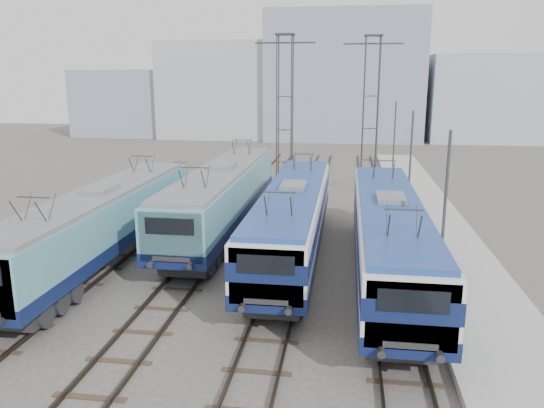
{
  "coord_description": "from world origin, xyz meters",
  "views": [
    {
      "loc": [
        4.81,
        -18.53,
        8.9
      ],
      "look_at": [
        1.16,
        7.0,
        2.73
      ],
      "focal_mm": 35.0,
      "sensor_mm": 36.0,
      "label": 1
    }
  ],
  "objects_px": {
    "locomotive_center_left": "(222,194)",
    "locomotive_far_left": "(100,221)",
    "catenary_tower_east": "(371,107)",
    "catenary_tower_west": "(285,108)",
    "locomotive_far_right": "(389,231)",
    "mast_front": "(444,221)",
    "mast_rear": "(394,145)",
    "mast_mid": "(410,169)",
    "locomotive_center_right": "(293,215)"
  },
  "relations": [
    {
      "from": "catenary_tower_west",
      "to": "mast_rear",
      "type": "relative_size",
      "value": 1.71
    },
    {
      "from": "locomotive_center_right",
      "to": "mast_rear",
      "type": "distance_m",
      "value": 20.4
    },
    {
      "from": "mast_front",
      "to": "mast_rear",
      "type": "xyz_separation_m",
      "value": [
        0.0,
        24.0,
        0.0
      ]
    },
    {
      "from": "mast_rear",
      "to": "catenary_tower_east",
      "type": "bearing_deg",
      "value": -136.4
    },
    {
      "from": "mast_front",
      "to": "mast_mid",
      "type": "distance_m",
      "value": 12.0
    },
    {
      "from": "locomotive_far_left",
      "to": "mast_front",
      "type": "xyz_separation_m",
      "value": [
        15.35,
        -2.42,
        1.27
      ]
    },
    {
      "from": "locomotive_center_left",
      "to": "locomotive_center_right",
      "type": "distance_m",
      "value": 6.0
    },
    {
      "from": "locomotive_center_left",
      "to": "catenary_tower_west",
      "type": "distance_m",
      "value": 12.37
    },
    {
      "from": "locomotive_center_right",
      "to": "mast_rear",
      "type": "relative_size",
      "value": 2.55
    },
    {
      "from": "locomotive_center_right",
      "to": "mast_rear",
      "type": "height_order",
      "value": "mast_rear"
    },
    {
      "from": "mast_rear",
      "to": "locomotive_center_left",
      "type": "bearing_deg",
      "value": -125.2
    },
    {
      "from": "mast_mid",
      "to": "locomotive_center_left",
      "type": "bearing_deg",
      "value": -162.7
    },
    {
      "from": "locomotive_center_left",
      "to": "catenary_tower_east",
      "type": "xyz_separation_m",
      "value": [
        8.75,
        13.38,
        4.3
      ]
    },
    {
      "from": "locomotive_center_left",
      "to": "catenary_tower_west",
      "type": "relative_size",
      "value": 1.57
    },
    {
      "from": "mast_front",
      "to": "locomotive_center_right",
      "type": "bearing_deg",
      "value": 143.76
    },
    {
      "from": "catenary_tower_west",
      "to": "mast_rear",
      "type": "xyz_separation_m",
      "value": [
        8.6,
        4.0,
        -3.14
      ]
    },
    {
      "from": "locomotive_far_right",
      "to": "mast_front",
      "type": "height_order",
      "value": "mast_front"
    },
    {
      "from": "mast_front",
      "to": "locomotive_far_left",
      "type": "bearing_deg",
      "value": 171.03
    },
    {
      "from": "mast_front",
      "to": "catenary_tower_east",
      "type": "bearing_deg",
      "value": 95.45
    },
    {
      "from": "locomotive_far_left",
      "to": "locomotive_far_right",
      "type": "relative_size",
      "value": 0.99
    },
    {
      "from": "locomotive_far_right",
      "to": "mast_front",
      "type": "bearing_deg",
      "value": -51.65
    },
    {
      "from": "catenary_tower_east",
      "to": "mast_rear",
      "type": "height_order",
      "value": "catenary_tower_east"
    },
    {
      "from": "catenary_tower_west",
      "to": "mast_mid",
      "type": "relative_size",
      "value": 1.71
    },
    {
      "from": "locomotive_far_right",
      "to": "catenary_tower_east",
      "type": "bearing_deg",
      "value": 90.73
    },
    {
      "from": "locomotive_far_left",
      "to": "mast_front",
      "type": "bearing_deg",
      "value": -8.97
    },
    {
      "from": "mast_mid",
      "to": "locomotive_far_right",
      "type": "bearing_deg",
      "value": -100.84
    },
    {
      "from": "catenary_tower_west",
      "to": "catenary_tower_east",
      "type": "xyz_separation_m",
      "value": [
        6.5,
        2.0,
        0.0
      ]
    },
    {
      "from": "locomotive_far_left",
      "to": "locomotive_center_right",
      "type": "xyz_separation_m",
      "value": [
        9.0,
        2.23,
        0.05
      ]
    },
    {
      "from": "mast_mid",
      "to": "mast_rear",
      "type": "distance_m",
      "value": 12.0
    },
    {
      "from": "catenary_tower_west",
      "to": "mast_rear",
      "type": "bearing_deg",
      "value": 24.94
    },
    {
      "from": "catenary_tower_east",
      "to": "mast_front",
      "type": "distance_m",
      "value": 22.32
    },
    {
      "from": "catenary_tower_east",
      "to": "mast_rear",
      "type": "xyz_separation_m",
      "value": [
        2.1,
        2.0,
        -3.14
      ]
    },
    {
      "from": "locomotive_far_left",
      "to": "locomotive_far_right",
      "type": "distance_m",
      "value": 13.5
    },
    {
      "from": "locomotive_far_left",
      "to": "locomotive_center_left",
      "type": "xyz_separation_m",
      "value": [
        4.5,
        6.2,
        0.12
      ]
    },
    {
      "from": "locomotive_center_right",
      "to": "mast_front",
      "type": "bearing_deg",
      "value": -36.24
    },
    {
      "from": "catenary_tower_west",
      "to": "locomotive_far_right",
      "type": "bearing_deg",
      "value": -69.08
    },
    {
      "from": "locomotive_center_left",
      "to": "mast_mid",
      "type": "distance_m",
      "value": 11.42
    },
    {
      "from": "locomotive_center_left",
      "to": "locomotive_far_left",
      "type": "bearing_deg",
      "value": -125.99
    },
    {
      "from": "mast_mid",
      "to": "locomotive_center_right",
      "type": "bearing_deg",
      "value": -130.84
    },
    {
      "from": "locomotive_far_right",
      "to": "mast_front",
      "type": "distance_m",
      "value": 3.21
    },
    {
      "from": "locomotive_far_left",
      "to": "mast_mid",
      "type": "relative_size",
      "value": 2.55
    },
    {
      "from": "locomotive_far_left",
      "to": "catenary_tower_east",
      "type": "height_order",
      "value": "catenary_tower_east"
    },
    {
      "from": "locomotive_center_left",
      "to": "catenary_tower_west",
      "type": "bearing_deg",
      "value": 78.82
    },
    {
      "from": "locomotive_far_left",
      "to": "catenary_tower_east",
      "type": "bearing_deg",
      "value": 55.91
    },
    {
      "from": "locomotive_center_left",
      "to": "mast_rear",
      "type": "height_order",
      "value": "mast_rear"
    },
    {
      "from": "catenary_tower_west",
      "to": "catenary_tower_east",
      "type": "height_order",
      "value": "same"
    },
    {
      "from": "mast_rear",
      "to": "mast_front",
      "type": "bearing_deg",
      "value": -90.0
    },
    {
      "from": "locomotive_center_left",
      "to": "catenary_tower_east",
      "type": "bearing_deg",
      "value": 56.82
    },
    {
      "from": "locomotive_center_left",
      "to": "mast_mid",
      "type": "bearing_deg",
      "value": 17.3
    },
    {
      "from": "locomotive_center_right",
      "to": "mast_mid",
      "type": "distance_m",
      "value": 9.79
    }
  ]
}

